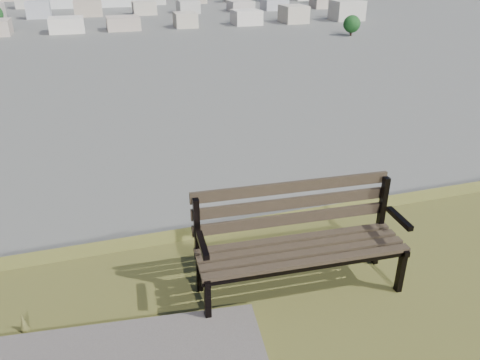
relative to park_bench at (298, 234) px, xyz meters
name	(u,v)px	position (x,y,z in m)	size (l,w,h in m)	color
park_bench	(298,234)	(0.00, 0.00, 0.00)	(2.04, 0.76, 1.05)	#3C2F22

